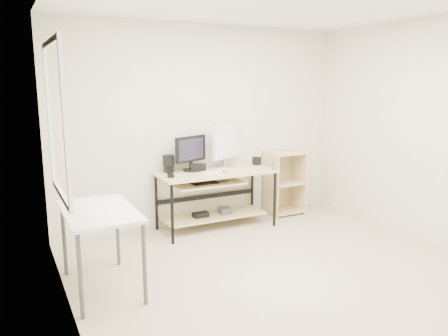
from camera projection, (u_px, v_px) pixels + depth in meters
name	position (u px, v px, depth m)	size (l,w,h in m)	color
room	(281.00, 143.00, 3.97)	(4.01, 4.01, 2.62)	#BBAD8F
desk	(214.00, 188.00, 5.58)	(1.50, 0.65, 0.75)	#D1BF84
side_table	(100.00, 218.00, 3.88)	(0.60, 1.00, 0.75)	white
shelf_unit	(283.00, 182.00, 6.26)	(0.50, 0.40, 0.90)	#D3BA84
black_monitor	(191.00, 151.00, 5.51)	(0.47, 0.23, 0.45)	black
white_imac	(227.00, 143.00, 5.76)	(0.50, 0.26, 0.57)	silver
keyboard	(216.00, 171.00, 5.54)	(0.45, 0.13, 0.02)	white
mouse	(226.00, 170.00, 5.52)	(0.07, 0.11, 0.04)	#BCBCC2
center_speaker	(198.00, 168.00, 5.53)	(0.19, 0.09, 0.10)	black
speaker_left	(169.00, 163.00, 5.45)	(0.11, 0.11, 0.22)	black
speaker_right	(257.00, 161.00, 5.98)	(0.09, 0.09, 0.11)	black
audio_controller	(170.00, 172.00, 5.16)	(0.07, 0.04, 0.14)	black
volume_puck	(172.00, 176.00, 5.19)	(0.06, 0.06, 0.03)	black
smartphone	(225.00, 170.00, 5.63)	(0.06, 0.11, 0.01)	black
coaster	(274.00, 170.00, 5.62)	(0.08, 0.08, 0.01)	#AB7E4D
drinking_glass	(274.00, 165.00, 5.61)	(0.07, 0.07, 0.13)	white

